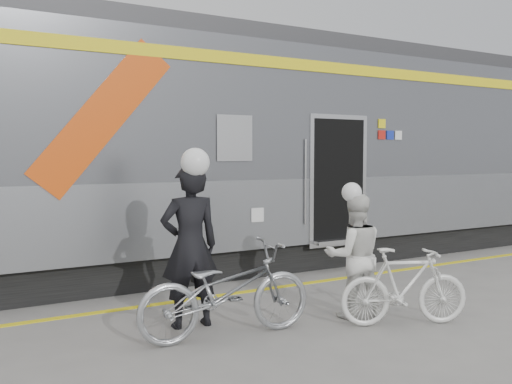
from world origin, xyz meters
TOP-DOWN VIEW (x-y plane):
  - ground at (0.00, 0.00)m, footprint 90.00×90.00m
  - train at (0.15, 4.19)m, footprint 24.00×3.17m
  - safety_strip at (0.00, 2.15)m, footprint 24.00×0.12m
  - man at (-1.06, 1.09)m, footprint 0.72×0.51m
  - bicycle_left at (-0.86, 0.54)m, footprint 2.03×0.85m
  - woman at (0.85, 0.44)m, footprint 0.90×0.81m
  - bicycle_right at (1.15, -0.11)m, footprint 1.58×0.98m
  - helmet_man at (-1.06, 1.09)m, footprint 0.33×0.33m
  - helmet_woman at (0.85, 0.44)m, footprint 0.24×0.24m

SIDE VIEW (x-z plane):
  - ground at x=0.00m, z-range 0.00..0.00m
  - safety_strip at x=0.00m, z-range 0.00..0.01m
  - bicycle_right at x=1.15m, z-range 0.00..0.92m
  - bicycle_left at x=-0.86m, z-range 0.00..1.04m
  - woman at x=0.85m, z-range 0.00..1.52m
  - man at x=-1.06m, z-range 0.00..1.89m
  - helmet_woman at x=0.85m, z-range 1.52..1.76m
  - train at x=0.15m, z-range 0.00..4.10m
  - helmet_man at x=-1.06m, z-range 1.89..2.22m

